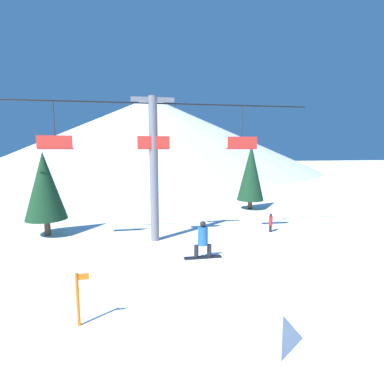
% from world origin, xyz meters
% --- Properties ---
extents(ground_plane, '(220.00, 220.00, 0.00)m').
position_xyz_m(ground_plane, '(0.00, 0.00, 0.00)').
color(ground_plane, white).
extents(mountain_ridge, '(82.01, 82.01, 18.08)m').
position_xyz_m(mountain_ridge, '(0.00, 70.90, 9.04)').
color(mountain_ridge, silver).
rests_on(mountain_ridge, ground_plane).
extents(snow_ramp, '(2.20, 3.72, 1.66)m').
position_xyz_m(snow_ramp, '(-1.21, 0.74, 0.83)').
color(snow_ramp, white).
rests_on(snow_ramp, ground_plane).
extents(snowboarder, '(1.31, 0.34, 1.30)m').
position_xyz_m(snowboarder, '(-1.45, 2.15, 2.31)').
color(snowboarder, black).
rests_on(snowboarder, snow_ramp).
extents(chairlift, '(18.44, 0.50, 8.29)m').
position_xyz_m(chairlift, '(-2.68, 9.73, 4.78)').
color(chairlift, slate).
rests_on(chairlift, ground_plane).
extents(pine_tree_near, '(2.49, 2.49, 5.24)m').
position_xyz_m(pine_tree_near, '(-9.27, 12.01, 3.12)').
color(pine_tree_near, '#4C3823').
rests_on(pine_tree_near, ground_plane).
extents(pine_tree_far, '(2.36, 2.36, 5.75)m').
position_xyz_m(pine_tree_far, '(6.23, 17.50, 3.27)').
color(pine_tree_far, '#4C3823').
rests_on(pine_tree_far, ground_plane).
extents(trail_marker, '(0.41, 0.10, 1.70)m').
position_xyz_m(trail_marker, '(-5.48, 1.49, 0.91)').
color(trail_marker, orange).
rests_on(trail_marker, ground_plane).
extents(distant_skier, '(0.24, 0.24, 1.23)m').
position_xyz_m(distant_skier, '(4.82, 10.20, 0.67)').
color(distant_skier, black).
rests_on(distant_skier, ground_plane).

